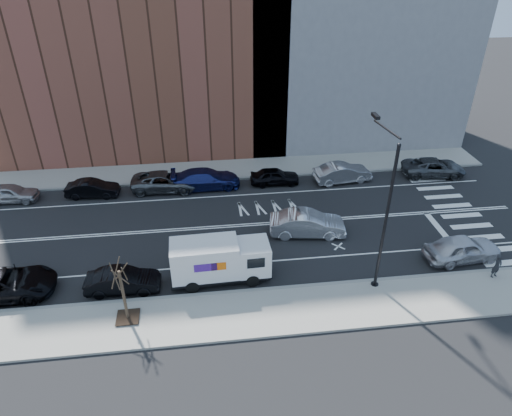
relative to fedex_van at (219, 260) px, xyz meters
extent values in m
plane|color=black|center=(1.92, 5.60, -1.40)|extent=(120.00, 120.00, 0.00)
cube|color=gray|center=(1.92, -3.20, -1.33)|extent=(44.00, 3.60, 0.15)
cube|color=gray|center=(1.92, 14.40, -1.33)|extent=(44.00, 3.60, 0.15)
cube|color=gray|center=(1.92, -1.40, -1.32)|extent=(44.00, 0.25, 0.17)
cube|color=gray|center=(1.92, 12.60, -1.32)|extent=(44.00, 0.25, 0.17)
cube|color=brown|center=(-6.08, 21.20, 9.60)|extent=(26.00, 10.00, 22.00)
cylinder|color=black|center=(8.92, -1.80, 3.10)|extent=(0.18, 0.18, 9.00)
cylinder|color=black|center=(8.92, -1.80, -1.30)|extent=(0.44, 0.44, 0.20)
sphere|color=black|center=(8.92, -1.80, 7.55)|extent=(0.20, 0.20, 0.20)
cylinder|color=black|center=(8.92, -0.10, 7.70)|extent=(0.11, 3.49, 0.48)
cube|color=black|center=(8.92, 1.60, 7.80)|extent=(0.25, 0.80, 0.18)
cube|color=#FFF2CC|center=(8.92, 1.60, 7.70)|extent=(0.18, 0.55, 0.03)
cube|color=black|center=(-5.08, -2.80, -1.17)|extent=(1.20, 1.20, 0.04)
cylinder|color=#382B1E|center=(-5.08, -2.80, 0.35)|extent=(0.16, 0.16, 3.20)
cylinder|color=#382B1E|center=(-4.83, -2.80, 1.75)|extent=(0.06, 0.80, 1.44)
cylinder|color=#382B1E|center=(-5.00, -2.56, 1.75)|extent=(0.81, 0.31, 1.19)
cylinder|color=#382B1E|center=(-5.28, -2.65, 1.75)|extent=(0.58, 0.76, 1.50)
cylinder|color=#382B1E|center=(-5.28, -2.95, 1.75)|extent=(0.47, 0.61, 1.37)
cylinder|color=#382B1E|center=(-5.00, -3.04, 1.75)|extent=(0.72, 0.29, 1.13)
cube|color=black|center=(-0.02, 0.00, -0.99)|extent=(5.77, 2.11, 0.28)
cube|color=silver|center=(2.01, 0.06, 0.03)|extent=(1.90, 2.04, 1.84)
cube|color=black|center=(2.95, 0.09, 0.30)|extent=(0.11, 1.71, 0.88)
cube|color=black|center=(2.04, -0.94, 0.30)|extent=(1.01, 0.07, 0.65)
cube|color=black|center=(1.98, 1.06, 0.30)|extent=(1.01, 0.07, 0.65)
cube|color=black|center=(2.91, 0.09, -0.90)|extent=(0.19, 1.85, 0.32)
cube|color=silver|center=(-0.85, -0.03, 0.21)|extent=(3.93, 2.14, 2.12)
cube|color=#47198C|center=(-0.82, -1.06, 0.35)|extent=(1.29, 0.06, 0.51)
cube|color=orange|center=(-0.08, -1.04, 0.35)|extent=(0.83, 0.04, 0.51)
cube|color=#47198C|center=(-0.88, 1.01, 0.35)|extent=(1.29, 0.06, 0.51)
cube|color=orange|center=(-0.14, 1.03, 0.35)|extent=(0.83, 0.04, 0.51)
cylinder|color=black|center=(1.85, -0.87, -1.02)|extent=(0.78, 0.28, 0.77)
cylinder|color=black|center=(1.80, 0.98, -1.02)|extent=(0.78, 0.28, 0.77)
cylinder|color=black|center=(-1.65, -0.97, -1.02)|extent=(0.78, 0.28, 0.77)
cylinder|color=black|center=(-1.70, 0.87, -1.02)|extent=(0.78, 0.28, 0.77)
imported|color=#A4A4A8|center=(-15.37, 11.16, -0.71)|extent=(4.16, 1.87, 1.39)
imported|color=black|center=(-9.29, 11.18, -0.74)|extent=(4.11, 1.66, 1.33)
imported|color=#4F5257|center=(-3.70, 11.55, -0.66)|extent=(5.46, 2.75, 1.48)
imported|color=navy|center=(-0.48, 11.49, -0.61)|extent=(5.53, 2.39, 1.58)
imported|color=black|center=(5.12, 11.46, -0.72)|extent=(4.02, 1.71, 1.36)
imported|color=#9E9EA2|center=(10.72, 11.19, -0.62)|extent=(4.90, 2.21, 1.56)
imported|color=#43464A|center=(18.72, 11.33, -0.68)|extent=(5.44, 2.96, 1.45)
imported|color=silver|center=(6.16, 3.98, -0.56)|extent=(5.29, 2.44, 1.68)
imported|color=black|center=(-5.58, -0.33, -0.71)|extent=(4.24, 1.56, 1.38)
imported|color=black|center=(-12.22, 0.09, -0.61)|extent=(5.78, 2.79, 1.59)
imported|color=silver|center=(15.20, 0.05, -0.58)|extent=(4.97, 2.38, 1.64)
imported|color=black|center=(16.24, -1.97, -0.47)|extent=(0.66, 0.55, 1.56)
camera|label=1|loc=(-0.48, -21.21, 16.42)|focal=32.00mm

